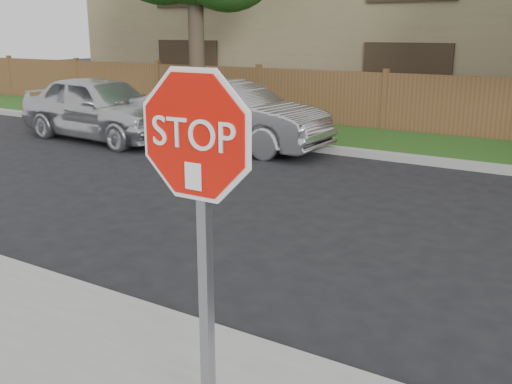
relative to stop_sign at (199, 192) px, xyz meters
The scene contains 4 objects.
ground 2.36m from the stop_sign, 83.40° to the left, with size 90.00×90.00×0.00m, color black.
stop_sign is the anchor object (origin of this frame).
sedan_far_left 12.44m from the stop_sign, 139.52° to the left, with size 1.91×4.75×1.62m, color silver.
sedan_left 10.72m from the stop_sign, 124.41° to the left, with size 1.65×4.74×1.56m, color #9E9EA2.
Camera 1 is at (1.81, -3.97, 2.69)m, focal length 42.00 mm.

